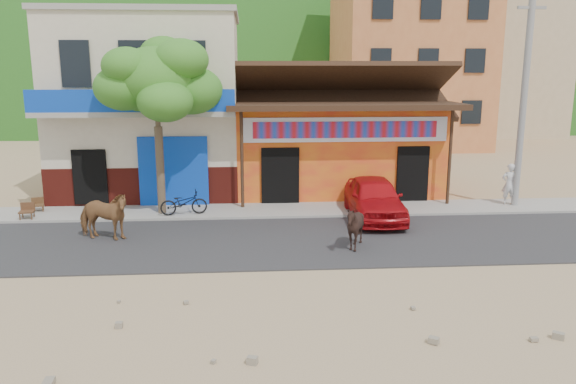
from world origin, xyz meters
name	(u,v)px	position (x,y,z in m)	size (l,w,h in m)	color
ground	(312,270)	(0.00, 0.00, 0.00)	(120.00, 120.00, 0.00)	#9E825B
road	(302,241)	(0.00, 2.50, 0.02)	(60.00, 5.00, 0.04)	#28282B
sidewalk	(293,210)	(0.00, 6.00, 0.06)	(60.00, 2.00, 0.12)	gray
dance_club	(332,147)	(2.00, 10.00, 1.80)	(8.00, 6.00, 3.60)	orange
cafe_building	(151,107)	(-5.50, 10.00, 3.50)	(7.00, 6.00, 7.00)	beige
apartment_front	(407,54)	(9.00, 24.00, 6.00)	(9.00, 9.00, 12.00)	#CC723F
apartment_rear	(498,69)	(18.00, 30.00, 5.00)	(8.00, 8.00, 10.00)	tan
hillside	(257,19)	(0.00, 70.00, 12.00)	(100.00, 40.00, 24.00)	#194C14
tree	(158,127)	(-4.60, 5.80, 3.12)	(3.00, 3.00, 6.00)	#2D721E
utility_pole	(524,95)	(8.20, 6.00, 4.12)	(0.24, 0.24, 8.00)	gray
cow_tan	(103,216)	(-5.89, 2.96, 0.78)	(0.80, 1.75, 1.47)	olive
cow_dark	(355,227)	(1.37, 1.52, 0.69)	(1.04, 1.17, 1.29)	black
red_car	(374,198)	(2.66, 4.80, 0.75)	(1.68, 4.17, 1.42)	#B70D13
scooter	(184,203)	(-3.81, 5.46, 0.54)	(0.56, 1.60, 0.84)	black
pedestrian	(509,184)	(8.00, 6.12, 0.89)	(0.56, 0.37, 1.53)	silver
cafe_chair_left	(37,199)	(-9.00, 6.30, 0.56)	(0.41, 0.41, 0.88)	#4F2A1A
cafe_chair_right	(26,204)	(-9.00, 5.30, 0.61)	(0.45, 0.45, 0.97)	#452217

